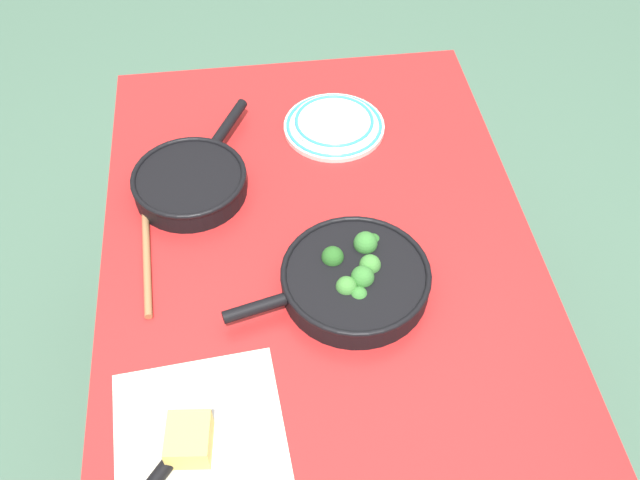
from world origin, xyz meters
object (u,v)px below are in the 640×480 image
skillet_broccoli (354,278)px  skillet_eggs (191,182)px  cheese_block (189,440)px  wooden_spoon (146,229)px  dinner_plate_stack (334,124)px  grater_knife (184,444)px

skillet_broccoli → skillet_eggs: (0.30, 0.31, -0.00)m
cheese_block → wooden_spoon: bearing=10.2°
cheese_block → dinner_plate_stack: 0.83m
dinner_plate_stack → wooden_spoon: bearing=122.3°
skillet_eggs → cheese_block: (-0.59, 0.01, -0.00)m
grater_knife → dinner_plate_stack: (0.75, -0.35, 0.00)m
dinner_plate_stack → skillet_broccoli: bearing=176.6°
skillet_broccoli → dinner_plate_stack: 0.47m
skillet_broccoli → dinner_plate_stack: bearing=-107.2°
skillet_eggs → cheese_block: size_ratio=4.27×
cheese_block → dinner_plate_stack: bearing=-24.4°
skillet_eggs → dinner_plate_stack: (0.17, -0.33, -0.01)m
skillet_broccoli → skillet_eggs: bearing=-58.5°
wooden_spoon → grater_knife: (-0.48, -0.08, 0.00)m
grater_knife → dinner_plate_stack: bearing=13.1°
skillet_eggs → cheese_block: skillet_eggs is taller
cheese_block → skillet_eggs: bearing=-0.9°
skillet_broccoli → dinner_plate_stack: (0.47, -0.03, -0.02)m
skillet_broccoli → skillet_eggs: skillet_broccoli is taller
skillet_broccoli → grater_knife: (-0.28, 0.33, -0.02)m
wooden_spoon → grater_knife: size_ratio=1.68×
skillet_broccoli → grater_knife: skillet_broccoli is taller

